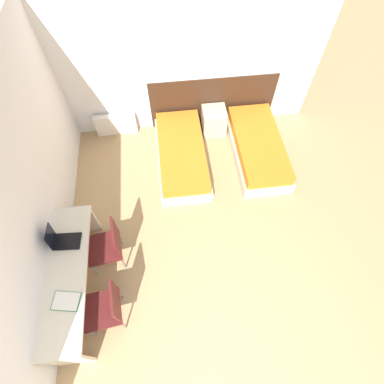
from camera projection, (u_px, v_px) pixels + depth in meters
name	position (u px, v px, depth m)	size (l,w,h in m)	color
ground_plane	(215.00, 377.00, 3.81)	(20.00, 20.00, 0.00)	tan
wall_back	(177.00, 64.00, 5.01)	(5.02, 0.05, 2.70)	white
wall_left	(31.00, 190.00, 3.70)	(0.05, 5.47, 2.70)	white
headboard_panel	(213.00, 102.00, 5.74)	(2.39, 0.03, 1.04)	#382316
bed_near_window	(182.00, 155.00, 5.45)	(0.88, 1.88, 0.42)	beige
bed_near_door	(257.00, 148.00, 5.54)	(0.88, 1.88, 0.42)	beige
nightstand	(214.00, 121.00, 5.83)	(0.45, 0.43, 0.52)	beige
radiator	(116.00, 124.00, 5.82)	(0.79, 0.12, 0.45)	silver
desk	(70.00, 277.00, 3.91)	(0.53, 1.93, 0.74)	beige
chair_near_laptop	(108.00, 245.00, 4.24)	(0.52, 0.52, 0.90)	#511919
chair_near_notebook	(107.00, 307.00, 3.79)	(0.52, 0.52, 0.90)	#511919
laptop	(62.00, 240.00, 3.93)	(0.37, 0.26, 0.36)	black
open_notebook	(66.00, 301.00, 3.58)	(0.36, 0.28, 0.02)	#236B3D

